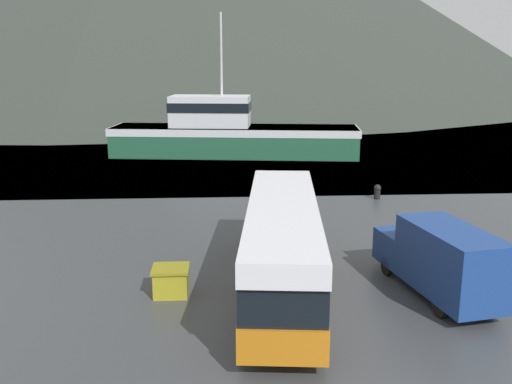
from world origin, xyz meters
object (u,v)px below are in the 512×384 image
object	(u,v)px
tour_bus	(282,243)
storage_bin	(171,281)
fishing_boat	(230,133)
delivery_van	(440,259)

from	to	relation	value
tour_bus	storage_bin	distance (m)	4.17
tour_bus	fishing_boat	xyz separation A→B (m)	(-1.45, 28.99, 0.07)
tour_bus	delivery_van	size ratio (longest dim) A/B	1.90
storage_bin	delivery_van	bearing A→B (deg)	-3.66
fishing_boat	storage_bin	distance (m)	29.23
tour_bus	storage_bin	size ratio (longest dim) A/B	9.26
tour_bus	delivery_van	xyz separation A→B (m)	(5.47, -0.70, -0.46)
delivery_van	storage_bin	size ratio (longest dim) A/B	4.88
delivery_van	fishing_boat	distance (m)	30.49
tour_bus	delivery_van	world-z (taller)	tour_bus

